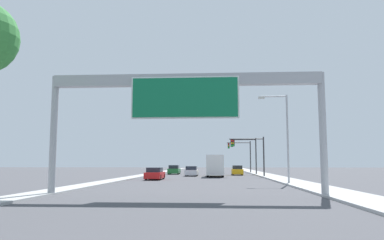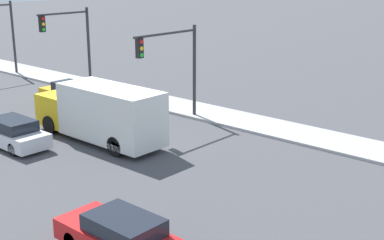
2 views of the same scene
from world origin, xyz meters
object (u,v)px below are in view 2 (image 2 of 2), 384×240
at_px(car_far_center, 121,237).
at_px(truck_box_primary, 101,113).
at_px(traffic_light_near_intersection, 175,58).
at_px(car_mid_left, 70,94).
at_px(traffic_light_mid_block, 73,38).
at_px(car_near_left, 11,133).

height_order(car_far_center, truck_box_primary, truck_box_primary).
bearing_deg(truck_box_primary, traffic_light_near_intersection, -5.60).
distance_m(car_mid_left, traffic_light_near_intersection, 8.76).
relative_size(car_mid_left, truck_box_primary, 0.56).
relative_size(car_mid_left, traffic_light_mid_block, 0.76).
bearing_deg(car_mid_left, car_far_center, -121.74).
bearing_deg(car_far_center, car_mid_left, 58.26).
xyz_separation_m(car_near_left, car_far_center, (-3.50, -12.36, -0.01)).
distance_m(car_near_left, traffic_light_mid_block, 11.62).
bearing_deg(car_mid_left, truck_box_primary, -114.89).
relative_size(car_far_center, traffic_light_mid_block, 0.75).
distance_m(car_near_left, traffic_light_near_intersection, 9.77).
xyz_separation_m(car_far_center, truck_box_primary, (7.00, 9.44, 0.86)).
distance_m(truck_box_primary, traffic_light_mid_block, 11.25).
bearing_deg(traffic_light_mid_block, car_mid_left, -134.99).
bearing_deg(truck_box_primary, traffic_light_mid_block, 60.13).
xyz_separation_m(car_near_left, traffic_light_mid_block, (8.96, 6.58, 3.39)).
bearing_deg(car_mid_left, traffic_light_near_intersection, -78.77).
relative_size(truck_box_primary, traffic_light_near_intersection, 1.48).
relative_size(car_near_left, truck_box_primary, 0.58).
relative_size(traffic_light_near_intersection, traffic_light_mid_block, 0.92).
xyz_separation_m(car_near_left, traffic_light_near_intersection, (8.60, -3.42, 3.13)).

